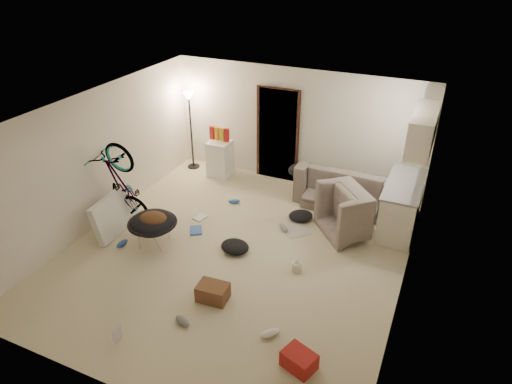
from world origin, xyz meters
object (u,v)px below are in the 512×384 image
at_px(armchair, 360,215).
at_px(tv_box, 114,214).
at_px(floor_lamp, 190,114).
at_px(kitchen_counter, 401,206).
at_px(drink_case_a, 213,292).
at_px(sofa, 346,191).
at_px(bicycle, 125,201).
at_px(saucer_chair, 153,227).
at_px(mini_fridge, 220,158).
at_px(drink_case_b, 299,360).
at_px(juicer, 297,266).

xyz_separation_m(armchair, tv_box, (-4.07, -1.82, 0.02)).
xyz_separation_m(floor_lamp, armchair, (4.17, -1.09, -0.97)).
relative_size(kitchen_counter, armchair, 1.45).
distance_m(floor_lamp, drink_case_a, 4.77).
bearing_deg(kitchen_counter, tv_box, -154.48).
xyz_separation_m(sofa, bicycle, (-3.60, -2.40, 0.17)).
bearing_deg(sofa, floor_lamp, -2.65).
bearing_deg(tv_box, sofa, 32.42).
bearing_deg(kitchen_counter, bicycle, -157.59).
distance_m(floor_lamp, saucer_chair, 3.28).
xyz_separation_m(kitchen_counter, mini_fridge, (-4.05, 0.55, -0.03)).
distance_m(sofa, mini_fridge, 2.92).
relative_size(bicycle, drink_case_b, 4.30).
bearing_deg(drink_case_b, tv_box, 179.19).
bearing_deg(drink_case_a, sofa, 68.85).
distance_m(floor_lamp, kitchen_counter, 4.95).
height_order(bicycle, juicer, bicycle).
bearing_deg(sofa, juicer, 86.65).
bearing_deg(bicycle, drink_case_a, -113.29).
height_order(floor_lamp, sofa, floor_lamp).
bearing_deg(floor_lamp, tv_box, -88.03).
distance_m(saucer_chair, drink_case_a, 1.84).
bearing_deg(sofa, mini_fridge, -1.52).
bearing_deg(juicer, tv_box, -176.03).
bearing_deg(tv_box, bicycle, 85.46).
xyz_separation_m(floor_lamp, kitchen_counter, (4.83, -0.65, -0.87)).
relative_size(mini_fridge, saucer_chair, 0.95).
relative_size(kitchen_counter, bicycle, 0.86).
relative_size(floor_lamp, sofa, 0.91).
relative_size(kitchen_counter, juicer, 6.51).
distance_m(mini_fridge, juicer, 3.78).
height_order(kitchen_counter, tv_box, kitchen_counter).
height_order(tv_box, juicer, tv_box).
relative_size(bicycle, drink_case_a, 3.87).
bearing_deg(tv_box, drink_case_a, -24.17).
height_order(sofa, drink_case_b, sofa).
bearing_deg(drink_case_a, saucer_chair, 148.62).
bearing_deg(sofa, drink_case_b, 97.24).
height_order(bicycle, saucer_chair, bicycle).
xyz_separation_m(kitchen_counter, armchair, (-0.66, -0.44, -0.10)).
distance_m(armchair, drink_case_b, 3.38).
height_order(armchair, drink_case_b, armchair).
relative_size(sofa, tv_box, 1.82).
relative_size(kitchen_counter, saucer_chair, 1.75).
bearing_deg(drink_case_a, floor_lamp, 120.04).
relative_size(drink_case_a, juicer, 1.96).
distance_m(tv_box, drink_case_a, 2.68).
distance_m(bicycle, juicer, 3.45).
relative_size(tv_box, juicer, 4.74).
relative_size(sofa, drink_case_b, 4.88).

